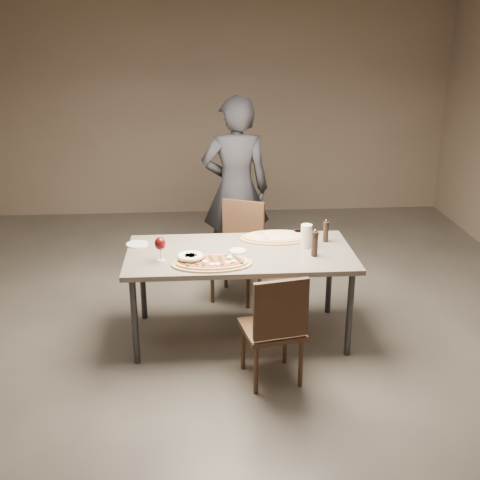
{
  "coord_description": "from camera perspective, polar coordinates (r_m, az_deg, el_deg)",
  "views": [
    {
      "loc": [
        -0.32,
        -4.44,
        2.48
      ],
      "look_at": [
        0.0,
        0.0,
        0.85
      ],
      "focal_mm": 45.0,
      "sensor_mm": 36.0,
      "label": 1
    }
  ],
  "objects": [
    {
      "name": "bread_basket",
      "position": [
        4.56,
        -4.71,
        -1.71
      ],
      "size": [
        0.2,
        0.2,
        0.07
      ],
      "rotation": [
        0.0,
        0.0,
        -0.14
      ],
      "color": "#F9E9CA",
      "rests_on": "dining_table"
    },
    {
      "name": "wine_glass",
      "position": [
        4.6,
        -7.58,
        -0.41
      ],
      "size": [
        0.09,
        0.09,
        0.19
      ],
      "rotation": [
        0.0,
        0.0,
        0.07
      ],
      "color": "silver",
      "rests_on": "dining_table"
    },
    {
      "name": "zucchini_pizza",
      "position": [
        4.53,
        -2.64,
        -2.17
      ],
      "size": [
        0.61,
        0.34,
        0.05
      ],
      "rotation": [
        0.0,
        0.0,
        0.32
      ],
      "color": "tan",
      "rests_on": "dining_table"
    },
    {
      "name": "oil_dish",
      "position": [
        4.77,
        -0.22,
        -1.05
      ],
      "size": [
        0.13,
        0.13,
        0.02
      ],
      "rotation": [
        0.0,
        0.0,
        -0.17
      ],
      "color": "white",
      "rests_on": "dining_table"
    },
    {
      "name": "dining_table",
      "position": [
        4.8,
        0.0,
        -1.76
      ],
      "size": [
        1.8,
        0.9,
        0.75
      ],
      "color": "#70665C",
      "rests_on": "ground"
    },
    {
      "name": "pepper_mill_left",
      "position": [
        5.02,
        8.14,
        0.82
      ],
      "size": [
        0.05,
        0.05,
        0.19
      ],
      "rotation": [
        0.0,
        0.0,
        0.13
      ],
      "color": "black",
      "rests_on": "dining_table"
    },
    {
      "name": "carafe",
      "position": [
        4.88,
        6.3,
        0.39
      ],
      "size": [
        0.09,
        0.09,
        0.19
      ],
      "rotation": [
        0.0,
        0.0,
        -0.35
      ],
      "color": "silver",
      "rests_on": "dining_table"
    },
    {
      "name": "ham_pizza",
      "position": [
        5.07,
        3.47,
        0.28
      ],
      "size": [
        0.62,
        0.34,
        0.04
      ],
      "rotation": [
        0.0,
        0.0,
        0.41
      ],
      "color": "tan",
      "rests_on": "dining_table"
    },
    {
      "name": "pepper_mill_right",
      "position": [
        4.7,
        7.1,
        -0.33
      ],
      "size": [
        0.06,
        0.06,
        0.22
      ],
      "rotation": [
        0.0,
        0.0,
        -0.16
      ],
      "color": "black",
      "rests_on": "dining_table"
    },
    {
      "name": "chair_near",
      "position": [
        4.25,
        3.4,
        -7.97
      ],
      "size": [
        0.48,
        0.48,
        0.86
      ],
      "rotation": [
        0.0,
        0.0,
        0.2
      ],
      "color": "#3F291A",
      "rests_on": "ground"
    },
    {
      "name": "chair_far",
      "position": [
        5.63,
        -0.04,
        -0.43
      ],
      "size": [
        0.56,
        0.56,
        0.9
      ],
      "rotation": [
        0.0,
        0.0,
        2.73
      ],
      "color": "#3F291A",
      "rests_on": "ground"
    },
    {
      "name": "side_plate",
      "position": [
        5.0,
        -9.72,
        -0.4
      ],
      "size": [
        0.18,
        0.18,
        0.01
      ],
      "rotation": [
        0.0,
        0.0,
        0.43
      ],
      "color": "white",
      "rests_on": "dining_table"
    },
    {
      "name": "room",
      "position": [
        4.59,
        0.0,
        6.47
      ],
      "size": [
        7.0,
        7.0,
        7.0
      ],
      "color": "#5D5750",
      "rests_on": "ground"
    },
    {
      "name": "diner",
      "position": [
        5.93,
        -0.41,
        4.81
      ],
      "size": [
        0.68,
        0.46,
        1.83
      ],
      "primitive_type": "imported",
      "rotation": [
        0.0,
        0.0,
        3.18
      ],
      "color": "black",
      "rests_on": "ground"
    }
  ]
}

